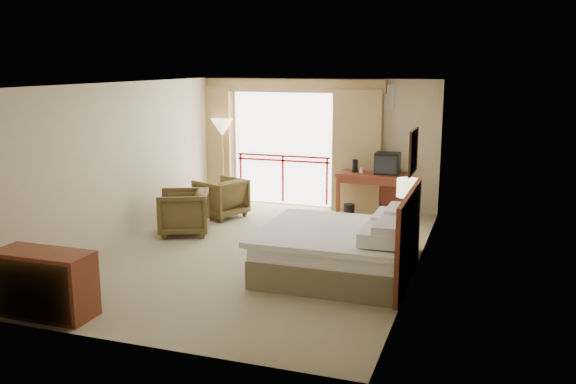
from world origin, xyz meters
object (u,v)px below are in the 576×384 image
(dresser, at_px, (44,284))
(floor_lamp, at_px, (222,131))
(table_lamp, at_px, (408,188))
(desk, at_px, (372,182))
(wastebasket, at_px, (349,211))
(armchair_near, at_px, (184,234))
(armchair_far, at_px, (221,217))
(tv, at_px, (387,163))
(nightstand, at_px, (405,236))
(bed, at_px, (340,250))
(side_table, at_px, (201,202))

(dresser, bearing_deg, floor_lamp, 98.00)
(table_lamp, distance_m, desk, 2.47)
(wastebasket, height_order, floor_lamp, floor_lamp)
(desk, relative_size, armchair_near, 1.53)
(table_lamp, distance_m, armchair_near, 4.07)
(armchair_far, distance_m, floor_lamp, 2.05)
(desk, relative_size, wastebasket, 4.84)
(tv, distance_m, wastebasket, 1.20)
(nightstand, height_order, floor_lamp, floor_lamp)
(bed, relative_size, table_lamp, 3.45)
(tv, bearing_deg, armchair_far, -144.36)
(nightstand, bearing_deg, desk, 110.90)
(nightstand, height_order, dresser, dresser)
(armchair_far, bearing_deg, dresser, 22.83)
(armchair_near, relative_size, side_table, 1.67)
(bed, bearing_deg, side_table, 146.42)
(nightstand, distance_m, table_lamp, 0.77)
(bed, distance_m, tv, 3.65)
(armchair_near, bearing_deg, floor_lamp, 165.29)
(table_lamp, bearing_deg, armchair_far, 163.36)
(side_table, distance_m, dresser, 4.79)
(bed, distance_m, floor_lamp, 5.33)
(dresser, bearing_deg, wastebasket, 70.87)
(bed, relative_size, armchair_far, 2.50)
(desk, xyz_separation_m, tv, (0.30, -0.07, 0.40))
(bed, height_order, table_lamp, table_lamp)
(floor_lamp, xyz_separation_m, dresser, (0.54, -6.31, -1.18))
(bed, xyz_separation_m, armchair_near, (-3.19, 1.21, -0.38))
(desk, xyz_separation_m, side_table, (-3.09, -1.43, -0.32))
(bed, xyz_separation_m, side_table, (-3.35, 2.22, -0.02))
(bed, bearing_deg, wastebasket, 101.03)
(nightstand, bearing_deg, tv, 104.75)
(tv, height_order, dresser, tv)
(nightstand, distance_m, tv, 2.45)
(desk, bearing_deg, armchair_near, -135.64)
(table_lamp, xyz_separation_m, side_table, (-4.08, 0.80, -0.69))
(table_lamp, relative_size, tv, 1.31)
(desk, distance_m, floor_lamp, 3.44)
(armchair_far, xyz_separation_m, armchair_near, (-0.11, -1.35, 0.00))
(side_table, height_order, floor_lamp, floor_lamp)
(desk, relative_size, floor_lamp, 0.73)
(floor_lamp, height_order, dresser, floor_lamp)
(tv, bearing_deg, dresser, -99.13)
(nightstand, distance_m, desk, 2.52)
(armchair_near, bearing_deg, nightstand, 68.86)
(wastebasket, relative_size, armchair_near, 0.32)
(nightstand, relative_size, tv, 1.22)
(bed, bearing_deg, armchair_near, 159.20)
(bed, relative_size, dresser, 1.76)
(armchair_far, distance_m, dresser, 5.13)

